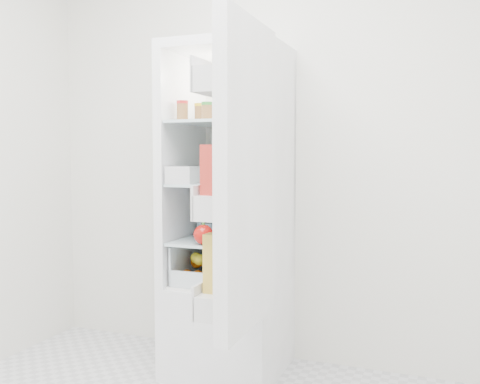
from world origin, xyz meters
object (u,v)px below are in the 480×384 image
at_px(red_cabbage, 241,226).
at_px(fridge_door, 241,183).
at_px(mushroom_bowl, 209,228).
at_px(refrigerator, 232,252).

relative_size(red_cabbage, fridge_door, 0.13).
height_order(mushroom_bowl, fridge_door, fridge_door).
distance_m(refrigerator, red_cabbage, 0.24).
bearing_deg(mushroom_bowl, red_cabbage, -35.61).
bearing_deg(fridge_door, refrigerator, 24.69).
relative_size(refrigerator, red_cabbage, 10.62).
xyz_separation_m(red_cabbage, fridge_door, (0.19, -0.50, 0.26)).
height_order(refrigerator, red_cabbage, refrigerator).
relative_size(refrigerator, mushroom_bowl, 12.24).
bearing_deg(fridge_door, red_cabbage, 20.19).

